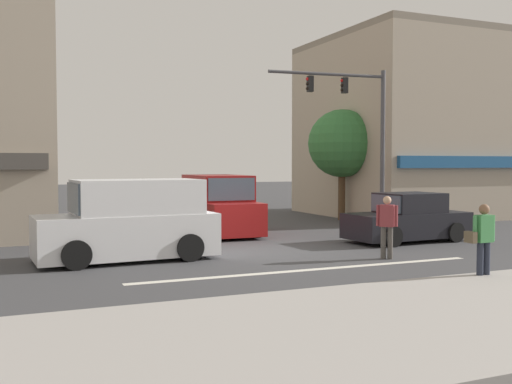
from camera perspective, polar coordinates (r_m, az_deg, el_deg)
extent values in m
plane|color=#3D3D3F|center=(17.54, -0.10, -5.57)|extent=(120.00, 120.00, 0.00)
cube|color=silver|center=(14.43, 5.42, -7.36)|extent=(9.00, 0.24, 0.01)
cube|color=#9E9993|center=(10.41, 19.02, -11.03)|extent=(40.00, 5.00, 0.16)
cube|color=tan|center=(31.41, 15.84, 5.59)|extent=(10.56, 8.90, 8.32)
cube|color=#1E5184|center=(27.99, 21.69, 2.67)|extent=(10.03, 0.24, 0.50)
cube|color=gray|center=(31.93, 15.94, 13.34)|extent=(10.56, 8.90, 0.30)
cylinder|color=#4C3823|center=(27.10, 8.16, -0.23)|extent=(0.32, 0.32, 2.30)
sphere|color=#337038|center=(27.08, 8.19, 4.61)|extent=(3.04, 3.04, 3.04)
cylinder|color=#47474C|center=(24.31, 11.96, 4.01)|extent=(0.18, 0.18, 6.20)
cylinder|color=#47474C|center=(23.46, 6.84, 11.09)|extent=(4.79, 0.57, 0.12)
cube|color=black|center=(23.71, 8.44, 10.01)|extent=(0.22, 0.26, 0.60)
sphere|color=red|center=(23.68, 8.18, 10.46)|extent=(0.12, 0.12, 0.12)
sphere|color=black|center=(23.66, 8.18, 10.03)|extent=(0.12, 0.12, 0.12)
sphere|color=black|center=(23.63, 8.17, 9.60)|extent=(0.12, 0.12, 0.12)
cube|color=black|center=(23.11, 5.19, 10.22)|extent=(0.22, 0.26, 0.60)
sphere|color=red|center=(23.09, 4.91, 10.68)|extent=(0.12, 0.12, 0.12)
sphere|color=black|center=(23.07, 4.91, 10.23)|extent=(0.12, 0.12, 0.12)
sphere|color=black|center=(23.04, 4.91, 9.79)|extent=(0.12, 0.12, 0.12)
cube|color=silver|center=(16.01, -12.24, -4.03)|extent=(4.69, 2.07, 1.10)
cube|color=silver|center=(16.00, -11.24, -0.43)|extent=(3.29, 1.96, 0.90)
cube|color=#475666|center=(15.66, -16.97, -0.57)|extent=(0.14, 1.66, 0.76)
cylinder|color=black|center=(14.87, -16.74, -5.78)|extent=(0.73, 0.24, 0.72)
cylinder|color=black|center=(16.67, -17.78, -4.88)|extent=(0.73, 0.24, 0.72)
cylinder|color=black|center=(15.59, -6.29, -5.29)|extent=(0.73, 0.24, 0.72)
cylinder|color=black|center=(17.31, -8.37, -4.50)|extent=(0.73, 0.24, 0.72)
cube|color=maroon|center=(21.55, -3.49, -2.25)|extent=(1.97, 4.65, 1.10)
cube|color=maroon|center=(21.78, -3.74, 0.43)|extent=(1.89, 3.25, 0.90)
cube|color=#475666|center=(20.24, -2.34, 0.26)|extent=(1.66, 0.11, 0.76)
cylinder|color=black|center=(20.56, 0.19, -3.34)|extent=(0.22, 0.73, 0.72)
cylinder|color=black|center=(19.95, -4.73, -3.53)|extent=(0.22, 0.73, 0.72)
cylinder|color=black|center=(23.22, -2.42, -2.64)|extent=(0.22, 0.73, 0.72)
cylinder|color=black|center=(22.69, -6.82, -2.79)|extent=(0.22, 0.73, 0.72)
cube|color=black|center=(20.04, 14.19, -3.06)|extent=(4.19, 1.92, 0.80)
cube|color=black|center=(20.04, 14.43, -1.00)|extent=(1.98, 1.66, 0.64)
cube|color=#475666|center=(19.42, 12.26, -1.09)|extent=(0.14, 1.44, 0.54)
cylinder|color=black|center=(18.60, 12.91, -4.17)|extent=(0.65, 0.22, 0.64)
cylinder|color=black|center=(19.94, 9.80, -3.68)|extent=(0.65, 0.22, 0.64)
cylinder|color=black|center=(20.30, 18.48, -3.67)|extent=(0.65, 0.22, 0.64)
cylinder|color=black|center=(21.53, 15.28, -3.27)|extent=(0.65, 0.22, 0.64)
cube|color=#1E6033|center=(26.23, -10.94, -1.68)|extent=(1.95, 4.20, 0.80)
cube|color=#1E6033|center=(26.28, -11.01, -0.10)|extent=(1.67, 1.99, 0.64)
cube|color=#475666|center=(25.35, -10.41, -0.20)|extent=(1.44, 0.15, 0.54)
cylinder|color=black|center=(25.28, -8.29, -2.32)|extent=(0.22, 0.65, 0.64)
cylinder|color=black|center=(24.80, -12.02, -2.45)|extent=(0.22, 0.65, 0.64)
cylinder|color=black|center=(27.70, -9.96, -1.90)|extent=(0.22, 0.65, 0.64)
cylinder|color=black|center=(27.26, -13.39, -2.00)|extent=(0.22, 0.65, 0.64)
cylinder|color=#232838|center=(13.76, 21.11, -6.23)|extent=(0.14, 0.14, 0.86)
cylinder|color=#232838|center=(13.64, 20.56, -6.30)|extent=(0.14, 0.14, 0.86)
cube|color=#3F8C4C|center=(13.61, 20.88, -3.27)|extent=(0.36, 0.23, 0.58)
sphere|color=brown|center=(13.57, 20.91, -1.55)|extent=(0.22, 0.22, 0.22)
cylinder|color=#3F8C4C|center=(13.77, 21.61, -3.21)|extent=(0.09, 0.09, 0.56)
cylinder|color=#3F8C4C|center=(13.45, 20.14, -3.33)|extent=(0.09, 0.09, 0.56)
cube|color=brown|center=(13.44, 19.76, -4.07)|extent=(0.12, 0.28, 0.24)
cylinder|color=#4C4742|center=(16.27, 12.66, -4.75)|extent=(0.14, 0.14, 0.86)
cylinder|color=#4C4742|center=(16.30, 12.03, -4.73)|extent=(0.14, 0.14, 0.86)
cube|color=maroon|center=(16.21, 12.37, -2.22)|extent=(0.41, 0.41, 0.58)
sphere|color=tan|center=(16.18, 12.38, -0.77)|extent=(0.22, 0.22, 0.22)
cylinder|color=maroon|center=(16.17, 13.21, -2.24)|extent=(0.09, 0.09, 0.56)
cylinder|color=maroon|center=(16.25, 11.54, -2.20)|extent=(0.09, 0.09, 0.56)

